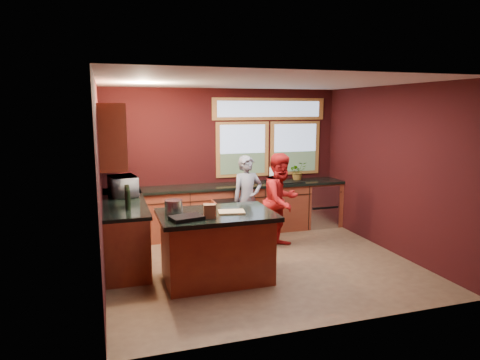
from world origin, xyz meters
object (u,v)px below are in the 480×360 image
island (217,246)px  cutting_board (231,212)px  person_grey (247,199)px  person_red (281,201)px  stock_pot (174,207)px

island → cutting_board: 0.52m
person_grey → person_red: 0.65m
person_grey → cutting_board: bearing=-122.8°
person_red → cutting_board: bearing=-164.6°
island → person_red: person_red is taller
stock_pot → island: bearing=-15.3°
person_grey → stock_pot: person_grey is taller
island → cutting_board: bearing=-14.0°
person_red → cutting_board: size_ratio=4.58×
cutting_board → stock_pot: (-0.75, 0.20, 0.08)m
cutting_board → stock_pot: bearing=165.1°
island → stock_pot: stock_pot is taller
stock_pot → cutting_board: bearing=-14.9°
person_grey → stock_pot: 2.04m
person_grey → stock_pot: (-1.50, -1.36, 0.27)m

